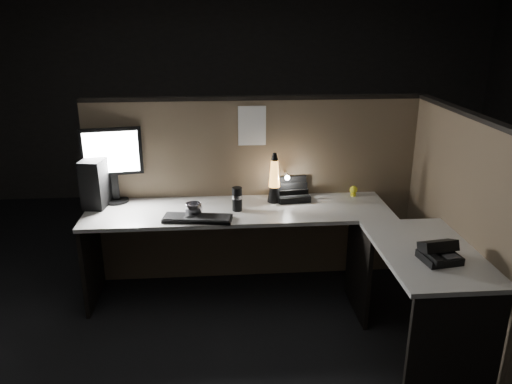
{
  "coord_description": "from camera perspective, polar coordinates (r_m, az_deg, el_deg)",
  "views": [
    {
      "loc": [
        -0.3,
        -2.92,
        2.11
      ],
      "look_at": [
        -0.04,
        0.35,
        0.95
      ],
      "focal_mm": 35.0,
      "sensor_mm": 36.0,
      "label": 1
    }
  ],
  "objects": [
    {
      "name": "floor",
      "position": [
        3.62,
        1.05,
        -16.26
      ],
      "size": [
        6.0,
        6.0,
        0.0
      ],
      "primitive_type": "plane",
      "color": "black",
      "rests_on": "ground"
    },
    {
      "name": "keyboard",
      "position": [
        3.6,
        -6.69,
        -3.03
      ],
      "size": [
        0.51,
        0.24,
        0.02
      ],
      "primitive_type": "cube",
      "rotation": [
        0.0,
        0.0,
        -0.16
      ],
      "color": "black",
      "rests_on": "desk"
    },
    {
      "name": "clip_lamp",
      "position": [
        3.99,
        3.45,
        1.03
      ],
      "size": [
        0.04,
        0.16,
        0.21
      ],
      "color": "silver",
      "rests_on": "desk"
    },
    {
      "name": "mouse",
      "position": [
        3.6,
        -7.59,
        -2.95
      ],
      "size": [
        0.11,
        0.08,
        0.04
      ],
      "primitive_type": "ellipsoid",
      "rotation": [
        0.0,
        0.0,
        0.09
      ],
      "color": "black",
      "rests_on": "desk"
    },
    {
      "name": "partition_right",
      "position": [
        3.69,
        22.03,
        -3.67
      ],
      "size": [
        0.06,
        1.66,
        1.5
      ],
      "primitive_type": "cube",
      "color": "brown",
      "rests_on": "ground"
    },
    {
      "name": "desk",
      "position": [
        3.55,
        3.61,
        -6.07
      ],
      "size": [
        2.6,
        1.6,
        0.73
      ],
      "color": "beige",
      "rests_on": "ground"
    },
    {
      "name": "travel_mug",
      "position": [
        3.73,
        -2.17,
        -0.81
      ],
      "size": [
        0.08,
        0.08,
        0.18
      ],
      "primitive_type": "cylinder",
      "color": "black",
      "rests_on": "desk"
    },
    {
      "name": "steel_mug",
      "position": [
        3.66,
        -7.13,
        -2.02
      ],
      "size": [
        0.14,
        0.14,
        0.1
      ],
      "primitive_type": "imported",
      "rotation": [
        0.0,
        0.0,
        -0.11
      ],
      "color": "#B7B6BD",
      "rests_on": "desk"
    },
    {
      "name": "organizer",
      "position": [
        3.99,
        4.17,
        -0.19
      ],
      "size": [
        0.27,
        0.24,
        0.19
      ],
      "rotation": [
        0.0,
        0.0,
        0.11
      ],
      "color": "black",
      "rests_on": "desk"
    },
    {
      "name": "desk_phone",
      "position": [
        3.19,
        20.14,
        -6.52
      ],
      "size": [
        0.24,
        0.24,
        0.13
      ],
      "rotation": [
        0.0,
        0.0,
        0.15
      ],
      "color": "black",
      "rests_on": "desk"
    },
    {
      "name": "room_shell",
      "position": [
        2.97,
        1.25,
        9.97
      ],
      "size": [
        6.0,
        6.0,
        6.0
      ],
      "color": "silver",
      "rests_on": "ground"
    },
    {
      "name": "pc_tower",
      "position": [
        4.02,
        -17.63,
        1.25
      ],
      "size": [
        0.21,
        0.37,
        0.37
      ],
      "primitive_type": "cube",
      "rotation": [
        0.0,
        0.0,
        -0.14
      ],
      "color": "black",
      "rests_on": "desk"
    },
    {
      "name": "pinned_paper",
      "position": [
        3.91,
        -0.46,
        7.57
      ],
      "size": [
        0.22,
        0.0,
        0.31
      ],
      "primitive_type": "cube",
      "color": "white",
      "rests_on": "partition_back"
    },
    {
      "name": "monitor",
      "position": [
        3.99,
        -16.1,
        3.77
      ],
      "size": [
        0.46,
        0.2,
        0.59
      ],
      "rotation": [
        0.0,
        0.0,
        0.15
      ],
      "color": "black",
      "rests_on": "desk"
    },
    {
      "name": "figurine",
      "position": [
        4.11,
        11.09,
        0.26
      ],
      "size": [
        0.06,
        0.06,
        0.06
      ],
      "primitive_type": "sphere",
      "color": "#FFF728",
      "rests_on": "desk"
    },
    {
      "name": "lava_lamp",
      "position": [
        3.88,
        2.1,
        1.18
      ],
      "size": [
        0.11,
        0.11,
        0.39
      ],
      "color": "black",
      "rests_on": "desk"
    },
    {
      "name": "partition_back",
      "position": [
        4.09,
        -0.15,
        0.06
      ],
      "size": [
        2.66,
        0.06,
        1.5
      ],
      "primitive_type": "cube",
      "color": "brown",
      "rests_on": "ground"
    }
  ]
}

